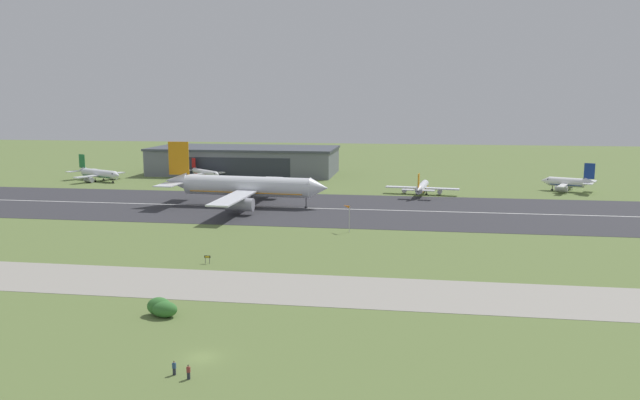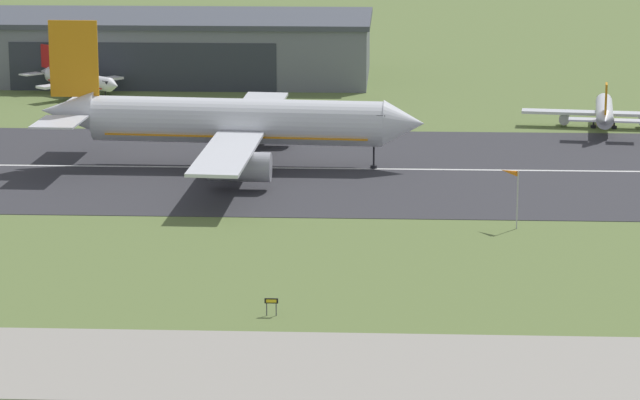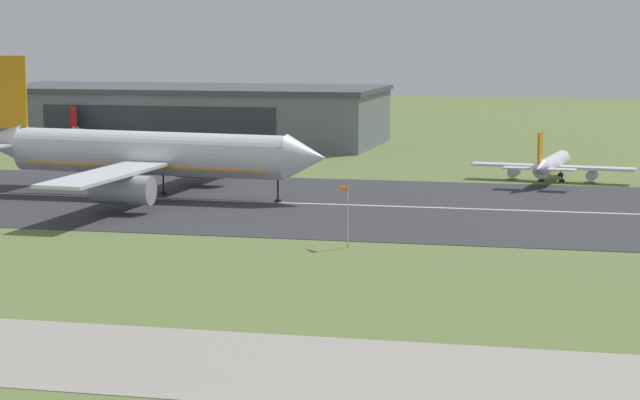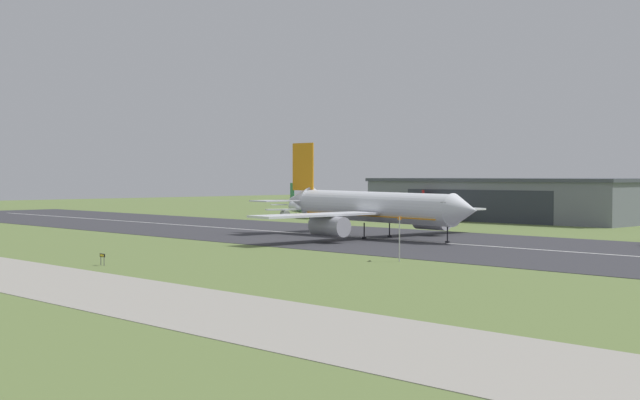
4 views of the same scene
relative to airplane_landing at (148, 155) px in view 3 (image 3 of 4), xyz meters
The scene contains 9 objects.
ground_plane 59.44m from the airplane_landing, 66.24° to the right, with size 647.58×647.58×0.00m, color olive.
runway_strip 24.54m from the airplane_landing, ahead, with size 407.58×54.53×0.06m, color #333338.
runway_centreline 24.53m from the airplane_landing, ahead, with size 366.82×0.70×0.01m, color silver.
taxiway_road 81.83m from the airplane_landing, 73.02° to the right, with size 305.68×17.27×0.05m, color gray.
hangar_building 82.64m from the airplane_landing, 105.80° to the left, with size 77.64×33.77×11.35m.
airplane_landing is the anchor object (origin of this frame).
airplane_parked_west 64.37m from the airplane_landing, 119.95° to the left, with size 19.47×18.01×8.15m.
airplane_parked_centre 60.16m from the airplane_landing, 30.63° to the left, with size 24.44×23.54×8.18m.
windsock_pole 45.32m from the airplane_landing, 42.87° to the right, with size 2.07×2.31×6.41m.
Camera 3 is at (36.44, -48.51, 22.24)m, focal length 70.00 mm.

